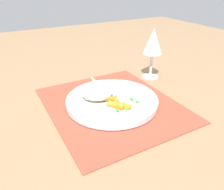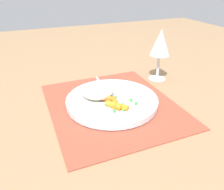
{
  "view_description": "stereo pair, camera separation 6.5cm",
  "coord_description": "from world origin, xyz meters",
  "px_view_note": "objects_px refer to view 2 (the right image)",
  "views": [
    {
      "loc": [
        0.51,
        -0.28,
        0.34
      ],
      "look_at": [
        0.0,
        0.0,
        0.03
      ],
      "focal_mm": 36.12,
      "sensor_mm": 36.0,
      "label": 1
    },
    {
      "loc": [
        0.53,
        -0.22,
        0.34
      ],
      "look_at": [
        0.0,
        0.0,
        0.03
      ],
      "focal_mm": 36.12,
      "sensor_mm": 36.0,
      "label": 2
    }
  ],
  "objects_px": {
    "rice_mound": "(97,91)",
    "carrot_portion": "(114,103)",
    "fork": "(109,93)",
    "wine_glass": "(160,44)",
    "plate": "(112,101)"
  },
  "relations": [
    {
      "from": "rice_mound",
      "to": "carrot_portion",
      "type": "height_order",
      "value": "rice_mound"
    },
    {
      "from": "carrot_portion",
      "to": "wine_glass",
      "type": "xyz_separation_m",
      "value": [
        -0.16,
        0.24,
        0.1
      ]
    },
    {
      "from": "plate",
      "to": "wine_glass",
      "type": "xyz_separation_m",
      "value": [
        -0.11,
        0.23,
        0.12
      ]
    },
    {
      "from": "rice_mound",
      "to": "carrot_portion",
      "type": "xyz_separation_m",
      "value": [
        0.07,
        0.03,
        -0.01
      ]
    },
    {
      "from": "plate",
      "to": "fork",
      "type": "relative_size",
      "value": 1.27
    },
    {
      "from": "rice_mound",
      "to": "fork",
      "type": "distance_m",
      "value": 0.04
    },
    {
      "from": "rice_mound",
      "to": "wine_glass",
      "type": "relative_size",
      "value": 0.54
    },
    {
      "from": "wine_glass",
      "to": "carrot_portion",
      "type": "bearing_deg",
      "value": -56.5
    },
    {
      "from": "carrot_portion",
      "to": "fork",
      "type": "xyz_separation_m",
      "value": [
        -0.07,
        0.01,
        -0.0
      ]
    },
    {
      "from": "wine_glass",
      "to": "rice_mound",
      "type": "bearing_deg",
      "value": -72.05
    },
    {
      "from": "rice_mound",
      "to": "fork",
      "type": "bearing_deg",
      "value": 83.96
    },
    {
      "from": "plate",
      "to": "carrot_portion",
      "type": "bearing_deg",
      "value": -13.9
    },
    {
      "from": "fork",
      "to": "plate",
      "type": "bearing_deg",
      "value": -2.76
    },
    {
      "from": "plate",
      "to": "carrot_portion",
      "type": "height_order",
      "value": "carrot_portion"
    },
    {
      "from": "carrot_portion",
      "to": "rice_mound",
      "type": "bearing_deg",
      "value": -161.05
    }
  ]
}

